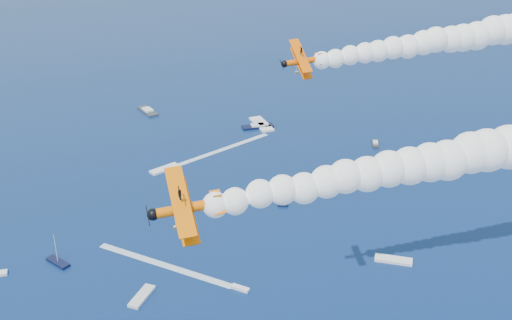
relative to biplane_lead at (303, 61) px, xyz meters
name	(u,v)px	position (x,y,z in m)	size (l,w,h in m)	color
biplane_lead	(303,61)	(0.00, 0.00, 0.00)	(7.07, 7.93, 4.78)	#FF6205
biplane_trail	(187,208)	(-27.21, -33.18, -4.37)	(8.41, 9.44, 5.68)	#FF6F05
smoke_trail_lead	(498,31)	(35.40, -2.65, 2.75)	(72.28, 12.32, 12.96)	white
smoke_trail_trail	(479,152)	(8.19, -35.81, -1.62)	(72.28, 12.29, 12.96)	white
spectator_boats	(156,196)	(-14.91, 70.31, -59.50)	(218.36, 162.91, 0.70)	white
boat_wakes	(199,198)	(-3.27, 66.32, -59.82)	(64.41, 82.36, 0.04)	white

